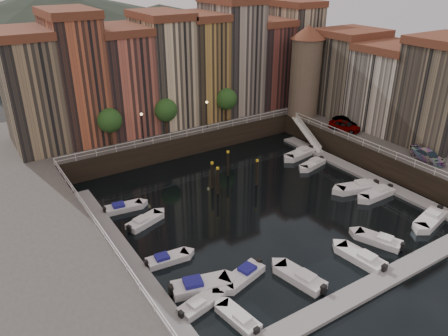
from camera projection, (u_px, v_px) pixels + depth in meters
ground at (254, 203)px, 50.18m from camera, size 200.00×200.00×0.00m
quay_far at (158, 126)px, 69.32m from camera, size 80.00×20.00×3.00m
quay_right at (423, 147)px, 61.65m from camera, size 20.00×36.00×3.00m
dock_left at (122, 252)px, 41.46m from camera, size 2.00×28.00×0.35m
dock_right at (358, 172)px, 57.24m from camera, size 2.00×28.00×0.35m
dock_near at (372, 286)px, 37.18m from camera, size 30.00×2.00×0.35m
mountains at (44, 25)px, 131.31m from camera, size 145.00×100.00×18.00m
far_terrace at (181, 67)px, 64.98m from camera, size 48.70×10.30×17.50m
right_terrace at (391, 83)px, 61.87m from camera, size 9.30×24.30×14.00m
corner_tower at (306, 70)px, 66.58m from camera, size 5.20×5.20×13.80m
promenade_trees at (170, 109)px, 60.56m from camera, size 21.20×3.20×5.20m
street_lamps at (176, 116)px, 60.25m from camera, size 10.36×0.36×4.18m
railings at (231, 159)px, 52.28m from camera, size 36.08×34.04×0.52m
gangway at (307, 133)px, 65.30m from camera, size 2.78×8.32×3.73m
mooring_pilings at (229, 173)px, 53.52m from camera, size 5.57×4.49×3.78m
boat_left_0 at (200, 304)px, 35.00m from camera, size 4.33×2.34×0.97m
boat_left_1 at (199, 286)px, 36.86m from camera, size 5.36×3.07×1.20m
boat_left_2 at (167, 259)px, 40.26m from camera, size 4.20×1.87×0.95m
boat_left_3 at (144, 221)px, 46.06m from camera, size 4.48×2.86×1.01m
boat_left_4 at (123, 207)px, 48.69m from camera, size 4.38×2.03×0.99m
boat_right_0 at (431, 219)px, 46.40m from camera, size 5.31×2.93×1.19m
boat_right_1 at (377, 193)px, 51.52m from camera, size 4.90×1.82×1.12m
boat_right_2 at (358, 187)px, 52.86m from camera, size 5.41×3.19×1.21m
boat_right_3 at (313, 164)px, 59.12m from camera, size 4.50×2.50×1.01m
boat_right_4 at (300, 154)px, 62.14m from camera, size 5.24×2.63×1.18m
boat_near_0 at (239, 318)px, 33.59m from camera, size 2.03×4.21×0.95m
boat_near_1 at (301, 278)px, 37.79m from camera, size 2.63×5.04×1.13m
boat_near_2 at (362, 258)px, 40.34m from camera, size 2.31×5.02×1.13m
boat_near_3 at (380, 240)px, 42.93m from camera, size 3.17×4.69×1.06m
car_a at (344, 126)px, 62.61m from camera, size 3.20×4.85×1.54m
car_b at (346, 122)px, 64.60m from camera, size 2.38×4.26×1.33m
car_c at (428, 156)px, 53.16m from camera, size 2.62×4.86×1.34m
boat_extra_292 at (244, 275)px, 38.16m from camera, size 4.70×2.75×1.05m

